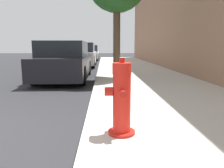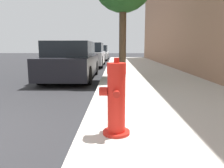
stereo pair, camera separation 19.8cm
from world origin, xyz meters
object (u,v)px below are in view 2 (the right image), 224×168
parked_car_near (72,61)px  parked_car_far (98,53)px  fire_hydrant (116,100)px  parked_car_mid (90,55)px

parked_car_near → parked_car_far: 12.06m
fire_hydrant → parked_car_near: 5.77m
fire_hydrant → parked_car_mid: size_ratio=0.21×
parked_car_near → parked_car_mid: size_ratio=0.97×
parked_car_near → parked_car_far: (0.07, 12.06, -0.02)m
fire_hydrant → parked_car_far: (-1.56, 17.60, 0.07)m
fire_hydrant → parked_car_far: size_ratio=0.21×
parked_car_near → parked_car_far: size_ratio=0.93×
fire_hydrant → parked_car_mid: (-1.57, 10.98, 0.13)m
fire_hydrant → parked_car_near: parked_car_near is taller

